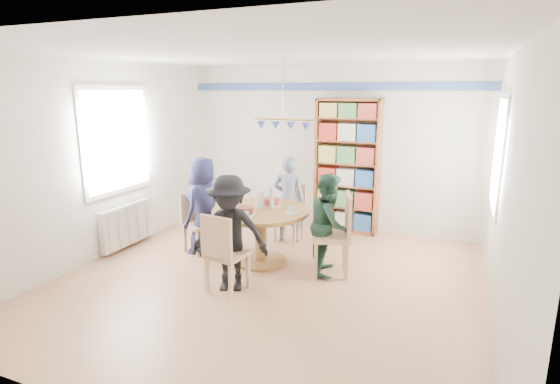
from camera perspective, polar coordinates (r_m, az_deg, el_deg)
The scene contains 14 objects.
ground at distance 5.48m, azimuth -1.65°, elevation -11.64°, with size 5.00×5.00×0.00m, color tan.
room_shell at distance 5.91m, azimuth -0.58°, elevation 6.85°, with size 5.00×5.00×5.00m.
radiator at distance 6.87m, azimuth -19.33°, elevation -4.07°, with size 0.12×1.00×0.60m.
dining_table at distance 5.87m, azimuth -2.53°, elevation -4.10°, with size 1.30×1.30×0.75m.
chair_left at distance 6.44m, azimuth -10.89°, elevation -3.55°, with size 0.49×0.49×0.86m.
chair_right at distance 5.55m, azimuth 7.59°, elevation -5.02°, with size 0.59×0.59×1.05m.
chair_far at distance 6.79m, azimuth 1.49°, elevation -2.34°, with size 0.41×0.41×0.88m.
chair_near at distance 5.05m, azimuth -7.48°, elevation -7.55°, with size 0.48×0.48×0.95m.
person_left at distance 6.30m, azimuth -9.97°, elevation -1.76°, with size 0.68×0.44×1.39m, color #171832.
person_right at distance 5.57m, azimuth 6.48°, elevation -4.15°, with size 0.63×0.49×1.30m, color #193326.
person_far at distance 6.66m, azimuth 1.15°, elevation -0.94°, with size 0.49×0.32×1.34m, color gray.
person_near at distance 5.08m, azimuth -6.60°, elevation -5.43°, with size 0.89×0.51×1.37m, color black.
bookshelf at distance 7.18m, azimuth 8.77°, elevation 3.17°, with size 1.03×0.31×2.17m.
tableware at distance 5.83m, azimuth -2.65°, elevation -1.62°, with size 1.07×1.07×0.28m.
Camera 1 is at (2.06, -4.52, 2.31)m, focal length 28.00 mm.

